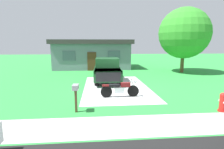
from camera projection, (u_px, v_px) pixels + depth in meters
ground_plane at (116, 87)px, 12.47m from camera, size 80.00×80.00×0.00m
driveway_pad at (116, 87)px, 12.47m from camera, size 4.45×7.69×0.01m
sidewalk_strip at (133, 125)px, 6.58m from camera, size 36.00×1.80×0.01m
motorcycle at (120, 89)px, 10.03m from camera, size 2.21×0.70×1.09m
pickup_truck at (107, 69)px, 14.66m from camera, size 2.13×5.67×1.90m
fire_hydrant at (222, 102)px, 7.89m from camera, size 0.32×0.40×0.87m
mailbox at (76, 91)px, 7.71m from camera, size 0.26×0.48×1.26m
shade_tree at (184, 33)px, 18.20m from camera, size 5.22×5.22×6.71m
neighbor_house at (92, 54)px, 22.19m from camera, size 9.60×5.60×3.50m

